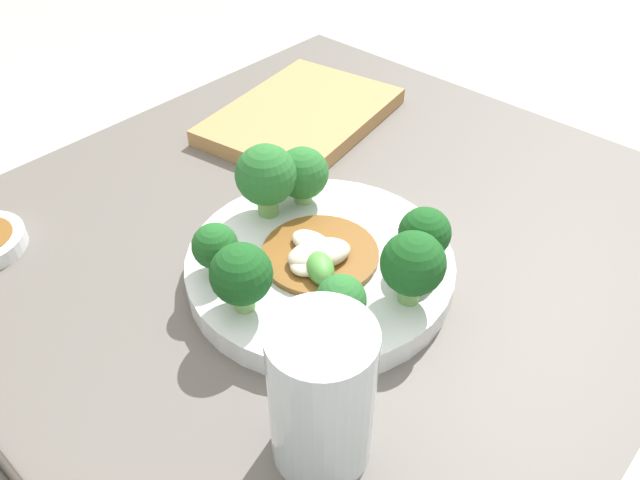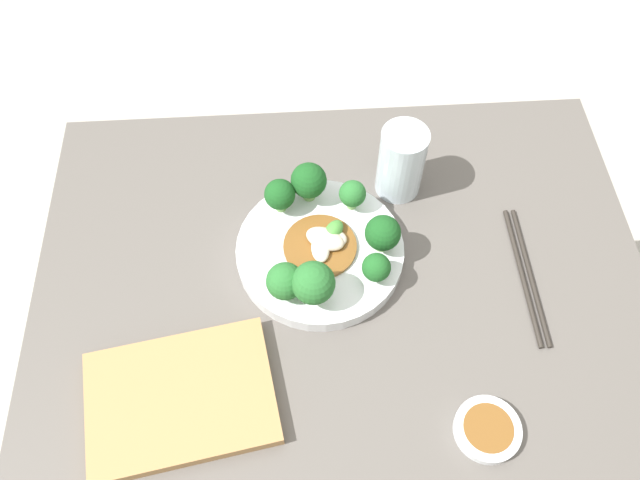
{
  "view_description": "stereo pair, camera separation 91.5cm",
  "coord_description": "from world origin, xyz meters",
  "px_view_note": "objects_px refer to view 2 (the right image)",
  "views": [
    {
      "loc": [
        -0.28,
        -0.33,
        1.15
      ],
      "look_at": [
        0.03,
        -0.05,
        0.78
      ],
      "focal_mm": 35.0,
      "sensor_mm": 36.0,
      "label": 1
    },
    {
      "loc": [
        0.06,
        0.42,
        1.54
      ],
      "look_at": [
        0.03,
        -0.05,
        0.78
      ],
      "focal_mm": 35.0,
      "sensor_mm": 36.0,
      "label": 2
    }
  ],
  "objects_px": {
    "broccoli_south": "(309,181)",
    "stirfry_center": "(324,242)",
    "chopsticks": "(526,275)",
    "plate": "(320,251)",
    "broccoli_northwest": "(376,268)",
    "cutting_board": "(181,398)",
    "sauce_dish": "(487,429)",
    "broccoli_southwest": "(353,194)",
    "broccoli_southeast": "(280,195)",
    "broccoli_west": "(383,233)",
    "broccoli_northeast": "(285,281)",
    "drinking_glass": "(401,162)",
    "broccoli_north": "(313,283)"
  },
  "relations": [
    {
      "from": "broccoli_northeast",
      "to": "chopsticks",
      "type": "distance_m",
      "value": 0.35
    },
    {
      "from": "broccoli_northwest",
      "to": "drinking_glass",
      "type": "relative_size",
      "value": 0.4
    },
    {
      "from": "plate",
      "to": "drinking_glass",
      "type": "xyz_separation_m",
      "value": [
        -0.13,
        -0.12,
        0.05
      ]
    },
    {
      "from": "plate",
      "to": "cutting_board",
      "type": "relative_size",
      "value": 0.93
    },
    {
      "from": "broccoli_north",
      "to": "chopsticks",
      "type": "relative_size",
      "value": 0.33
    },
    {
      "from": "broccoli_south",
      "to": "chopsticks",
      "type": "bearing_deg",
      "value": 154.88
    },
    {
      "from": "sauce_dish",
      "to": "cutting_board",
      "type": "xyz_separation_m",
      "value": [
        0.39,
        -0.06,
        0.0
      ]
    },
    {
      "from": "plate",
      "to": "broccoli_northwest",
      "type": "xyz_separation_m",
      "value": [
        -0.07,
        0.05,
        0.04
      ]
    },
    {
      "from": "broccoli_west",
      "to": "sauce_dish",
      "type": "bearing_deg",
      "value": 111.76
    },
    {
      "from": "stirfry_center",
      "to": "broccoli_west",
      "type": "bearing_deg",
      "value": 174.06
    },
    {
      "from": "broccoli_north",
      "to": "stirfry_center",
      "type": "relative_size",
      "value": 0.7
    },
    {
      "from": "broccoli_north",
      "to": "cutting_board",
      "type": "height_order",
      "value": "broccoli_north"
    },
    {
      "from": "plate",
      "to": "stirfry_center",
      "type": "relative_size",
      "value": 2.29
    },
    {
      "from": "broccoli_southeast",
      "to": "broccoli_southwest",
      "type": "xyz_separation_m",
      "value": [
        -0.11,
        0.0,
        -0.0
      ]
    },
    {
      "from": "chopsticks",
      "to": "plate",
      "type": "bearing_deg",
      "value": -10.17
    },
    {
      "from": "broccoli_south",
      "to": "sauce_dish",
      "type": "relative_size",
      "value": 0.8
    },
    {
      "from": "cutting_board",
      "to": "broccoli_northwest",
      "type": "bearing_deg",
      "value": -150.29
    },
    {
      "from": "broccoli_north",
      "to": "broccoli_northwest",
      "type": "distance_m",
      "value": 0.09
    },
    {
      "from": "plate",
      "to": "sauce_dish",
      "type": "relative_size",
      "value": 2.91
    },
    {
      "from": "plate",
      "to": "broccoli_southwest",
      "type": "height_order",
      "value": "broccoli_southwest"
    },
    {
      "from": "sauce_dish",
      "to": "plate",
      "type": "bearing_deg",
      "value": -54.32
    },
    {
      "from": "broccoli_north",
      "to": "broccoli_southeast",
      "type": "relative_size",
      "value": 1.28
    },
    {
      "from": "cutting_board",
      "to": "chopsticks",
      "type": "bearing_deg",
      "value": -162.6
    },
    {
      "from": "plate",
      "to": "drinking_glass",
      "type": "height_order",
      "value": "drinking_glass"
    },
    {
      "from": "plate",
      "to": "broccoli_northwest",
      "type": "bearing_deg",
      "value": 143.71
    },
    {
      "from": "broccoli_south",
      "to": "broccoli_northwest",
      "type": "distance_m",
      "value": 0.17
    },
    {
      "from": "chopsticks",
      "to": "sauce_dish",
      "type": "bearing_deg",
      "value": 64.67
    },
    {
      "from": "plate",
      "to": "broccoli_southeast",
      "type": "relative_size",
      "value": 4.21
    },
    {
      "from": "broccoli_south",
      "to": "stirfry_center",
      "type": "bearing_deg",
      "value": 101.35
    },
    {
      "from": "broccoli_southeast",
      "to": "broccoli_northwest",
      "type": "distance_m",
      "value": 0.18
    },
    {
      "from": "broccoli_west",
      "to": "cutting_board",
      "type": "xyz_separation_m",
      "value": [
        0.28,
        0.2,
        -0.05
      ]
    },
    {
      "from": "sauce_dish",
      "to": "stirfry_center",
      "type": "bearing_deg",
      "value": -55.62
    },
    {
      "from": "broccoli_southeast",
      "to": "cutting_board",
      "type": "bearing_deg",
      "value": 63.67
    },
    {
      "from": "broccoli_northeast",
      "to": "drinking_glass",
      "type": "xyz_separation_m",
      "value": [
        -0.18,
        -0.19,
        0.0
      ]
    },
    {
      "from": "broccoli_south",
      "to": "chopsticks",
      "type": "distance_m",
      "value": 0.35
    },
    {
      "from": "broccoli_north",
      "to": "chopsticks",
      "type": "bearing_deg",
      "value": -174.81
    },
    {
      "from": "broccoli_southeast",
      "to": "sauce_dish",
      "type": "bearing_deg",
      "value": 125.93
    },
    {
      "from": "plate",
      "to": "broccoli_northeast",
      "type": "bearing_deg",
      "value": 53.69
    },
    {
      "from": "plate",
      "to": "broccoli_southwest",
      "type": "bearing_deg",
      "value": -127.0
    },
    {
      "from": "broccoli_northeast",
      "to": "broccoli_southwest",
      "type": "height_order",
      "value": "broccoli_northeast"
    },
    {
      "from": "broccoli_south",
      "to": "broccoli_west",
      "type": "bearing_deg",
      "value": 135.97
    },
    {
      "from": "broccoli_northwest",
      "to": "cutting_board",
      "type": "xyz_separation_m",
      "value": [
        0.27,
        0.15,
        -0.04
      ]
    },
    {
      "from": "drinking_glass",
      "to": "broccoli_northeast",
      "type": "bearing_deg",
      "value": 46.27
    },
    {
      "from": "stirfry_center",
      "to": "cutting_board",
      "type": "distance_m",
      "value": 0.29
    },
    {
      "from": "chopsticks",
      "to": "broccoli_northeast",
      "type": "bearing_deg",
      "value": 2.8
    },
    {
      "from": "plate",
      "to": "stirfry_center",
      "type": "height_order",
      "value": "stirfry_center"
    },
    {
      "from": "plate",
      "to": "drinking_glass",
      "type": "relative_size",
      "value": 1.99
    },
    {
      "from": "plate",
      "to": "broccoli_south",
      "type": "relative_size",
      "value": 3.62
    },
    {
      "from": "broccoli_south",
      "to": "broccoli_west",
      "type": "distance_m",
      "value": 0.14
    },
    {
      "from": "broccoli_southeast",
      "to": "stirfry_center",
      "type": "xyz_separation_m",
      "value": [
        -0.06,
        0.07,
        -0.03
      ]
    }
  ]
}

